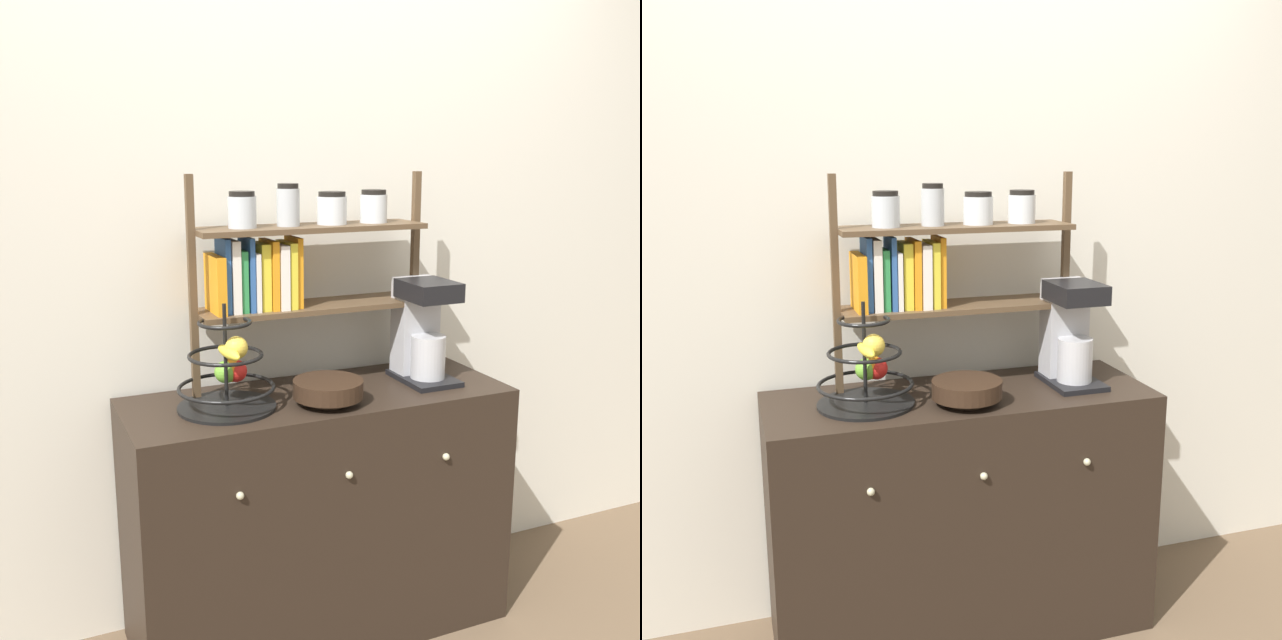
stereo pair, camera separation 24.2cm
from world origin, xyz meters
The scene contains 6 objects.
wall_back centered at (0.00, 0.51, 1.30)m, with size 7.00×0.05×2.60m, color silver.
sideboard centered at (0.00, 0.23, 0.43)m, with size 1.28×0.48×0.86m.
coffee_maker centered at (0.40, 0.25, 1.04)m, with size 0.17×0.25×0.36m.
fruit_stand centered at (-0.31, 0.22, 0.97)m, with size 0.31×0.31×0.33m.
wooden_bowl centered at (-0.01, 0.13, 0.91)m, with size 0.23×0.23×0.08m.
shelf_hutch centered at (-0.06, 0.34, 1.30)m, with size 0.83×0.20×0.72m.
Camera 2 is at (-0.72, -2.02, 1.65)m, focal length 42.00 mm.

